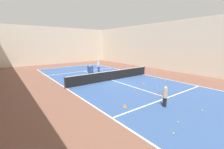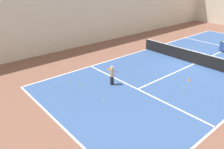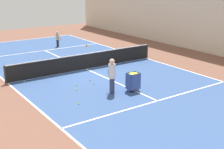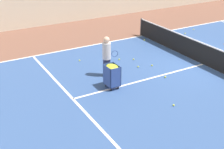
# 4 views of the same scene
# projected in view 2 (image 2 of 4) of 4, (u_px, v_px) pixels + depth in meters

# --- Properties ---
(ground_plane) EXTENTS (36.98, 36.98, 0.00)m
(ground_plane) POSITION_uv_depth(u_px,v_px,m) (194.00, 64.00, 16.99)
(ground_plane) COLOR brown
(court_playing_area) EXTENTS (9.68, 23.33, 0.00)m
(court_playing_area) POSITION_uv_depth(u_px,v_px,m) (194.00, 64.00, 16.98)
(court_playing_area) COLOR #335189
(court_playing_area) RESTS_ON ground
(line_baseline_near) EXTENTS (9.68, 0.10, 0.00)m
(line_baseline_near) POSITION_uv_depth(u_px,v_px,m) (59.00, 124.00, 10.06)
(line_baseline_near) COLOR white
(line_baseline_near) RESTS_ON ground
(line_sideline_left) EXTENTS (0.10, 23.33, 0.00)m
(line_sideline_left) POSITION_uv_depth(u_px,v_px,m) (147.00, 49.00, 20.33)
(line_sideline_left) COLOR white
(line_sideline_left) RESTS_ON ground
(line_service_near) EXTENTS (9.68, 0.10, 0.00)m
(line_service_near) POSITION_uv_depth(u_px,v_px,m) (138.00, 89.00, 13.17)
(line_service_near) COLOR white
(line_service_near) RESTS_ON ground
(line_centre_service) EXTENTS (0.10, 12.83, 0.00)m
(line_centre_service) POSITION_uv_depth(u_px,v_px,m) (194.00, 64.00, 16.98)
(line_centre_service) COLOR white
(line_centre_service) RESTS_ON ground
(hall_enclosure_left) EXTENTS (0.15, 33.28, 6.65)m
(hall_enclosure_left) POSITION_uv_depth(u_px,v_px,m) (113.00, 7.00, 22.34)
(hall_enclosure_left) COLOR beige
(hall_enclosure_left) RESTS_ON ground
(tennis_net) EXTENTS (9.98, 0.10, 1.00)m
(tennis_net) POSITION_uv_depth(u_px,v_px,m) (195.00, 58.00, 16.77)
(tennis_net) COLOR #2D2D33
(tennis_net) RESTS_ON ground
(player_near_baseline) EXTENTS (0.26, 0.58, 1.26)m
(player_near_baseline) POSITION_uv_depth(u_px,v_px,m) (112.00, 74.00, 13.46)
(player_near_baseline) COLOR black
(player_near_baseline) RESTS_ON ground
(ball_cart) EXTENTS (0.59, 0.46, 0.95)m
(ball_cart) POSITION_uv_depth(u_px,v_px,m) (224.00, 44.00, 19.46)
(ball_cart) COLOR #2D478C
(ball_cart) RESTS_ON ground
(training_cone_0) EXTENTS (0.16, 0.16, 0.24)m
(training_cone_0) POSITION_uv_depth(u_px,v_px,m) (189.00, 79.00, 14.18)
(training_cone_0) COLOR orange
(training_cone_0) RESTS_ON ground
(training_cone_1) EXTENTS (0.21, 0.21, 0.22)m
(training_cone_1) POSITION_uv_depth(u_px,v_px,m) (109.00, 68.00, 15.85)
(training_cone_1) COLOR orange
(training_cone_1) RESTS_ON ground
(tennis_ball_0) EXTENTS (0.07, 0.07, 0.07)m
(tennis_ball_0) POSITION_uv_depth(u_px,v_px,m) (184.00, 88.00, 13.21)
(tennis_ball_0) COLOR yellow
(tennis_ball_0) RESTS_ON ground
(tennis_ball_2) EXTENTS (0.07, 0.07, 0.07)m
(tennis_ball_2) POSITION_uv_depth(u_px,v_px,m) (193.00, 39.00, 23.69)
(tennis_ball_2) COLOR yellow
(tennis_ball_2) RESTS_ON ground
(tennis_ball_4) EXTENTS (0.07, 0.07, 0.07)m
(tennis_ball_4) POSITION_uv_depth(u_px,v_px,m) (69.00, 81.00, 14.09)
(tennis_ball_4) COLOR yellow
(tennis_ball_4) RESTS_ON ground
(tennis_ball_6) EXTENTS (0.07, 0.07, 0.07)m
(tennis_ball_6) POSITION_uv_depth(u_px,v_px,m) (151.00, 47.00, 20.95)
(tennis_ball_6) COLOR yellow
(tennis_ball_6) RESTS_ON ground
(tennis_ball_8) EXTENTS (0.07, 0.07, 0.07)m
(tennis_ball_8) POSITION_uv_depth(u_px,v_px,m) (185.00, 37.00, 24.44)
(tennis_ball_8) COLOR yellow
(tennis_ball_8) RESTS_ON ground
(tennis_ball_9) EXTENTS (0.07, 0.07, 0.07)m
(tennis_ball_9) POSITION_uv_depth(u_px,v_px,m) (206.00, 56.00, 18.55)
(tennis_ball_9) COLOR yellow
(tennis_ball_9) RESTS_ON ground
(tennis_ball_10) EXTENTS (0.07, 0.07, 0.07)m
(tennis_ball_10) POSITION_uv_depth(u_px,v_px,m) (82.00, 85.00, 13.60)
(tennis_ball_10) COLOR yellow
(tennis_ball_10) RESTS_ON ground
(tennis_ball_11) EXTENTS (0.07, 0.07, 0.07)m
(tennis_ball_11) POSITION_uv_depth(u_px,v_px,m) (193.00, 48.00, 20.61)
(tennis_ball_11) COLOR yellow
(tennis_ball_11) RESTS_ON ground
(tennis_ball_13) EXTENTS (0.07, 0.07, 0.07)m
(tennis_ball_13) POSITION_uv_depth(u_px,v_px,m) (156.00, 74.00, 15.10)
(tennis_ball_13) COLOR yellow
(tennis_ball_13) RESTS_ON ground
(tennis_ball_15) EXTENTS (0.07, 0.07, 0.07)m
(tennis_ball_15) POSITION_uv_depth(u_px,v_px,m) (50.00, 88.00, 13.25)
(tennis_ball_15) COLOR yellow
(tennis_ball_15) RESTS_ON ground
(tennis_ball_19) EXTENTS (0.07, 0.07, 0.07)m
(tennis_ball_19) POSITION_uv_depth(u_px,v_px,m) (104.00, 100.00, 11.94)
(tennis_ball_19) COLOR yellow
(tennis_ball_19) RESTS_ON ground
(tennis_ball_20) EXTENTS (0.07, 0.07, 0.07)m
(tennis_ball_20) POSITION_uv_depth(u_px,v_px,m) (181.00, 61.00, 17.45)
(tennis_ball_20) COLOR yellow
(tennis_ball_20) RESTS_ON ground
(tennis_ball_22) EXTENTS (0.07, 0.07, 0.07)m
(tennis_ball_22) POSITION_uv_depth(u_px,v_px,m) (220.00, 60.00, 17.54)
(tennis_ball_22) COLOR yellow
(tennis_ball_22) RESTS_ON ground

